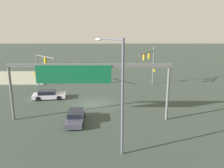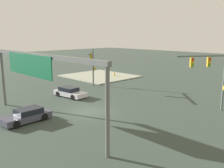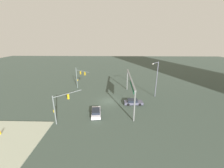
{
  "view_description": "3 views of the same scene",
  "coord_description": "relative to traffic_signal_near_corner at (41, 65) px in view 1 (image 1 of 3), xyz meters",
  "views": [
    {
      "loc": [
        -2.33,
        29.28,
        10.37
      ],
      "look_at": [
        -2.39,
        -0.66,
        2.53
      ],
      "focal_mm": 38.35,
      "sensor_mm": 36.0,
      "label": 1
    },
    {
      "loc": [
        -18.88,
        15.01,
        7.71
      ],
      "look_at": [
        -1.9,
        -1.64,
        2.91
      ],
      "focal_mm": 39.43,
      "sensor_mm": 36.0,
      "label": 2
    },
    {
      "loc": [
        30.65,
        1.59,
        14.73
      ],
      "look_at": [
        -1.42,
        0.72,
        3.98
      ],
      "focal_mm": 22.1,
      "sensor_mm": 36.0,
      "label": 3
    }
  ],
  "objects": [
    {
      "name": "fire_hydrant_on_curb",
      "position": [
        4.0,
        -8.6,
        -3.23
      ],
      "size": [
        0.33,
        0.22,
        0.71
      ],
      "color": "gold",
      "rests_on": "sidewalk_corner"
    },
    {
      "name": "ground_plane",
      "position": [
        -8.85,
        8.12,
        -3.72
      ],
      "size": [
        176.32,
        176.32,
        0.0
      ],
      "primitive_type": "plane",
      "color": "#37443B"
    },
    {
      "name": "traffic_signal_near_corner",
      "position": [
        0.0,
        0.0,
        0.0
      ],
      "size": [
        3.99,
        4.34,
        5.54
      ],
      "rotation": [
        0.0,
        0.0,
        2.34
      ],
      "color": "#5B6362",
      "rests_on": "ground"
    },
    {
      "name": "sedan_car_approaching",
      "position": [
        -7.37,
        13.85,
        -3.14
      ],
      "size": [
        1.99,
        4.36,
        1.21
      ],
      "rotation": [
        0.0,
        0.0,
        1.62
      ],
      "color": "#464557",
      "rests_on": "ground"
    },
    {
      "name": "traffic_signal_opposite_side",
      "position": [
        -17.47,
        -1.0,
        0.47
      ],
      "size": [
        3.41,
        4.57,
        6.34
      ],
      "rotation": [
        0.0,
        0.0,
        0.98
      ],
      "color": "slate",
      "rests_on": "ground"
    },
    {
      "name": "streetlamp_curved_arm",
      "position": [
        -11.79,
        19.92,
        1.64
      ],
      "size": [
        2.3,
        2.21,
        9.26
      ],
      "rotation": [
        0.0,
        0.0,
        -0.76
      ],
      "color": "slate",
      "rests_on": "ground"
    },
    {
      "name": "overhead_sign_gantry",
      "position": [
        -8.4,
        13.2,
        1.35
      ],
      "size": [
        17.0,
        0.43,
        6.17
      ],
      "color": "slate",
      "rests_on": "ground"
    },
    {
      "name": "sidewalk_corner",
      "position": [
        6.34,
        -6.98,
        -3.64
      ],
      "size": [
        11.94,
        10.79,
        0.15
      ],
      "primitive_type": "cube",
      "color": "#9CA18A",
      "rests_on": "ground"
    },
    {
      "name": "sedan_car_waiting_far",
      "position": [
        -2.5,
        5.85,
        -3.14
      ],
      "size": [
        4.61,
        2.28,
        1.21
      ],
      "rotation": [
        0.0,
        0.0,
        3.26
      ],
      "color": "silver",
      "rests_on": "ground"
    }
  ]
}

